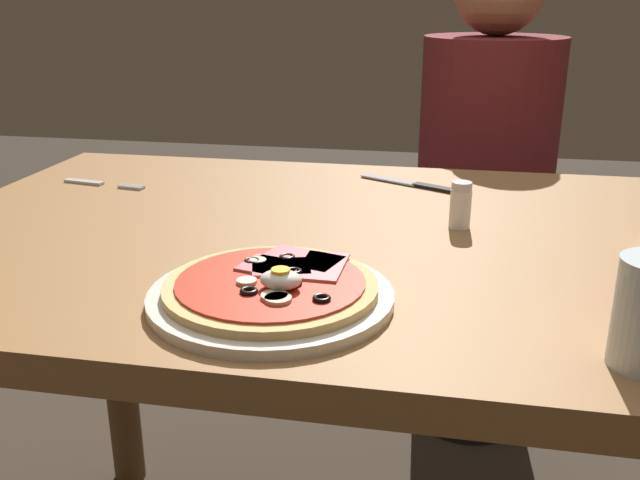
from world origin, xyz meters
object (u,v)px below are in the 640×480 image
Objects in this scene: dining_table at (367,309)px; fork at (98,183)px; pizza_foreground at (272,291)px; knife at (418,185)px; diner_person at (482,215)px; salt_shaker at (460,205)px.

dining_table is 8.22× the size of fork.
pizza_foreground reaches higher than knife.
diner_person reaches higher than pizza_foreground.
pizza_foreground is 1.69× the size of fork.
pizza_foreground is 0.23× the size of diner_person.
salt_shaker is at bearing 56.21° from pizza_foreground.
knife is 0.55m from diner_person.
dining_table is 0.54m from fork.
fork is (-0.42, 0.41, -0.01)m from pizza_foreground.
salt_shaker reaches higher than pizza_foreground.
diner_person reaches higher than dining_table.
pizza_foreground is at bearing -106.89° from dining_table.
fork is 0.13× the size of diner_person.
pizza_foreground is 1.46× the size of knife.
salt_shaker reaches higher than knife.
fork is at bearing 169.09° from salt_shaker.
knife is 0.15× the size of diner_person.
fork is 2.36× the size of salt_shaker.
diner_person is (0.13, 0.49, -0.20)m from knife.
dining_table is 0.78m from diner_person.
diner_person is at bearing 74.82° from knife.
fork is 0.92m from diner_person.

